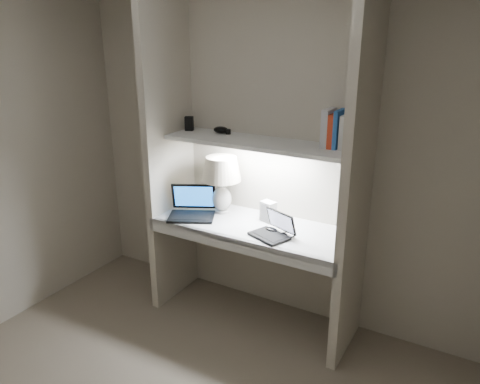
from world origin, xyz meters
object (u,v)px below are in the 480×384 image
Objects in this scene: laptop_netbook at (273,231)px; table_lamp at (221,175)px; laptop_main at (192,209)px; speaker at (268,211)px; book_row at (342,130)px.

table_lamp is at bearing -178.36° from laptop_netbook.
laptop_main is 0.58m from speaker.
laptop_main is 2.83× the size of speaker.
laptop_main is at bearing -133.68° from table_lamp.
book_row reaches higher than table_lamp.
book_row reaches higher than laptop_netbook.
laptop_netbook is (0.69, -0.03, -0.01)m from laptop_main.
table_lamp is 0.33m from laptop_main.
laptop_netbook is at bearing -29.18° from laptop_main.
book_row reaches higher than laptop_main.
table_lamp is 2.91× the size of speaker.
laptop_main is at bearing -166.25° from book_row.
book_row is at bearing -12.85° from laptop_main.
laptop_main reaches higher than laptop_netbook.
table_lamp is 0.63m from laptop_netbook.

